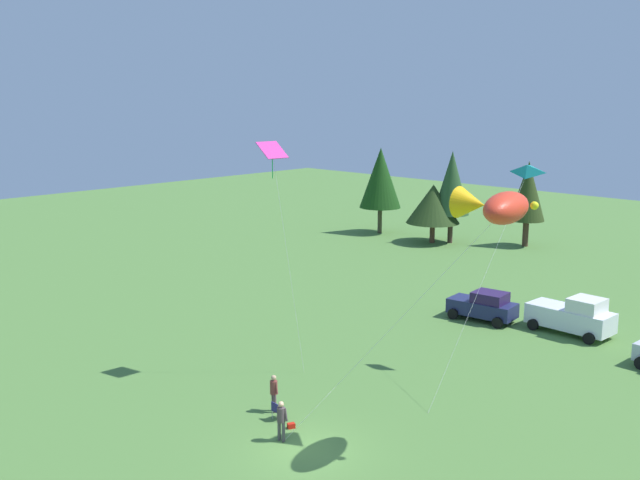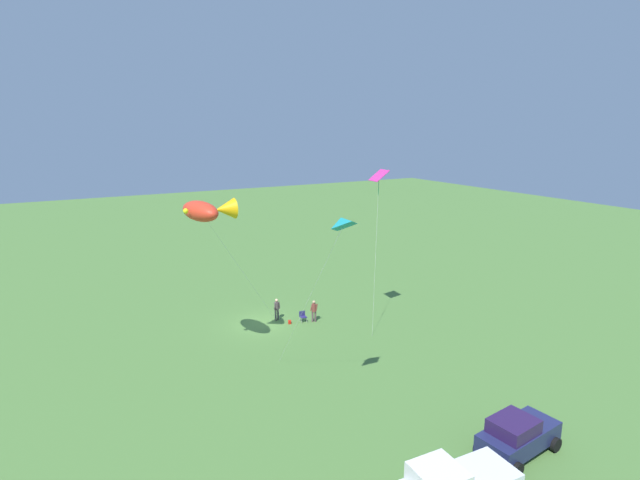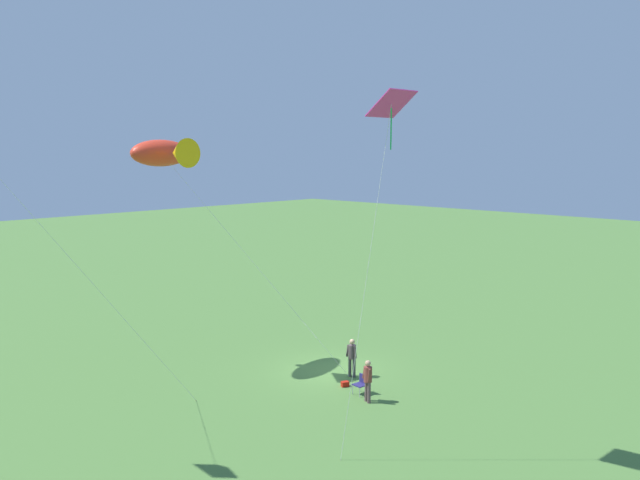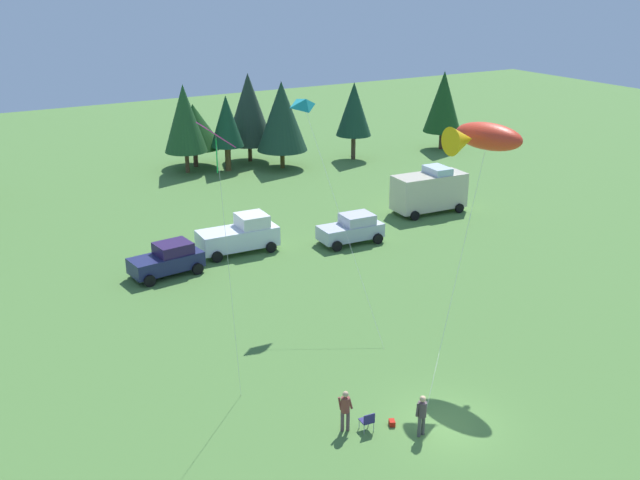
{
  "view_description": "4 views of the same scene",
  "coord_description": "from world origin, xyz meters",
  "px_view_note": "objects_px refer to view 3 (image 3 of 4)",
  "views": [
    {
      "loc": [
        19.88,
        -19.64,
        14.25
      ],
      "look_at": [
        -3.36,
        4.3,
        7.59
      ],
      "focal_mm": 42.0,
      "sensor_mm": 36.0,
      "label": 1
    },
    {
      "loc": [
        13.52,
        33.54,
        14.88
      ],
      "look_at": [
        -2.53,
        4.64,
        7.25
      ],
      "focal_mm": 28.0,
      "sensor_mm": 36.0,
      "label": 2
    },
    {
      "loc": [
        -18.98,
        20.25,
        9.91
      ],
      "look_at": [
        -2.66,
        3.36,
        6.68
      ],
      "focal_mm": 35.0,
      "sensor_mm": 36.0,
      "label": 3
    },
    {
      "loc": [
        -16.91,
        -19.33,
        16.96
      ],
      "look_at": [
        -3.4,
        4.03,
        7.09
      ],
      "focal_mm": 42.0,
      "sensor_mm": 36.0,
      "label": 4
    }
  ],
  "objects_px": {
    "kite_large_fish": "(166,153)",
    "kite_diamond_rainbow": "(391,111)",
    "person_spectator": "(368,378)",
    "backpack_on_grass": "(345,384)",
    "folding_chair": "(361,383)",
    "person_kite_flyer": "(352,355)"
  },
  "relations": [
    {
      "from": "folding_chair",
      "to": "person_spectator",
      "type": "xyz_separation_m",
      "value": [
        -0.73,
        0.48,
        0.53
      ]
    },
    {
      "from": "person_spectator",
      "to": "backpack_on_grass",
      "type": "bearing_deg",
      "value": -88.03
    },
    {
      "from": "backpack_on_grass",
      "to": "kite_large_fish",
      "type": "bearing_deg",
      "value": 28.92
    },
    {
      "from": "person_kite_flyer",
      "to": "kite_large_fish",
      "type": "bearing_deg",
      "value": -62.02
    },
    {
      "from": "kite_large_fish",
      "to": "person_spectator",
      "type": "bearing_deg",
      "value": -159.59
    },
    {
      "from": "kite_large_fish",
      "to": "folding_chair",
      "type": "bearing_deg",
      "value": -155.16
    },
    {
      "from": "person_kite_flyer",
      "to": "backpack_on_grass",
      "type": "relative_size",
      "value": 5.44
    },
    {
      "from": "folding_chair",
      "to": "person_kite_flyer",
      "type": "bearing_deg",
      "value": -122.57
    },
    {
      "from": "folding_chair",
      "to": "backpack_on_grass",
      "type": "xyz_separation_m",
      "value": [
        1.05,
        -0.16,
        -0.38
      ]
    },
    {
      "from": "person_kite_flyer",
      "to": "folding_chair",
      "type": "relative_size",
      "value": 2.12
    },
    {
      "from": "backpack_on_grass",
      "to": "kite_diamond_rainbow",
      "type": "relative_size",
      "value": 0.03
    },
    {
      "from": "kite_large_fish",
      "to": "kite_diamond_rainbow",
      "type": "height_order",
      "value": "kite_diamond_rainbow"
    },
    {
      "from": "kite_diamond_rainbow",
      "to": "person_kite_flyer",
      "type": "bearing_deg",
      "value": -40.66
    },
    {
      "from": "kite_large_fish",
      "to": "kite_diamond_rainbow",
      "type": "relative_size",
      "value": 0.9
    },
    {
      "from": "person_kite_flyer",
      "to": "folding_chair",
      "type": "xyz_separation_m",
      "value": [
        -1.63,
        1.26,
        -0.53
      ]
    },
    {
      "from": "folding_chair",
      "to": "person_spectator",
      "type": "bearing_deg",
      "value": 62.03
    },
    {
      "from": "person_kite_flyer",
      "to": "folding_chair",
      "type": "height_order",
      "value": "person_kite_flyer"
    },
    {
      "from": "person_spectator",
      "to": "kite_large_fish",
      "type": "relative_size",
      "value": 0.16
    },
    {
      "from": "folding_chair",
      "to": "kite_diamond_rainbow",
      "type": "bearing_deg",
      "value": 53.57
    },
    {
      "from": "backpack_on_grass",
      "to": "folding_chair",
      "type": "bearing_deg",
      "value": 171.57
    },
    {
      "from": "backpack_on_grass",
      "to": "kite_large_fish",
      "type": "xyz_separation_m",
      "value": [
        7.19,
        3.97,
        9.86
      ]
    },
    {
      "from": "kite_large_fish",
      "to": "person_kite_flyer",
      "type": "bearing_deg",
      "value": -142.49
    }
  ]
}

